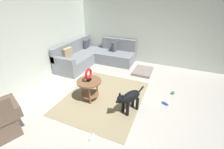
{
  "coord_description": "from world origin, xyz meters",
  "views": [
    {
      "loc": [
        -2.7,
        -0.73,
        2.36
      ],
      "look_at": [
        0.45,
        0.6,
        0.55
      ],
      "focal_mm": 23.87,
      "sensor_mm": 36.0,
      "label": 1
    }
  ],
  "objects_px": {
    "dog_bed_mat": "(143,71)",
    "dog_toy_ball": "(173,93)",
    "dog_toy_bone": "(165,103)",
    "sectional_couch": "(94,57)",
    "dog": "(129,98)",
    "dog_toy_rope": "(92,137)",
    "side_table": "(89,85)",
    "torus_sculpture": "(88,74)"
  },
  "relations": [
    {
      "from": "dog_bed_mat",
      "to": "dog",
      "type": "bearing_deg",
      "value": -176.26
    },
    {
      "from": "dog_toy_ball",
      "to": "dog_toy_rope",
      "type": "relative_size",
      "value": 0.55
    },
    {
      "from": "side_table",
      "to": "dog_toy_bone",
      "type": "xyz_separation_m",
      "value": [
        0.51,
        -1.8,
        -0.39
      ]
    },
    {
      "from": "dog_toy_ball",
      "to": "dog_toy_rope",
      "type": "bearing_deg",
      "value": 147.8
    },
    {
      "from": "torus_sculpture",
      "to": "dog",
      "type": "distance_m",
      "value": 1.11
    },
    {
      "from": "dog_toy_ball",
      "to": "dog_toy_rope",
      "type": "xyz_separation_m",
      "value": [
        -2.1,
        1.32,
        -0.02
      ]
    },
    {
      "from": "torus_sculpture",
      "to": "dog_toy_ball",
      "type": "xyz_separation_m",
      "value": [
        1.05,
        -1.95,
        -0.67
      ]
    },
    {
      "from": "side_table",
      "to": "dog_toy_ball",
      "type": "distance_m",
      "value": 2.25
    },
    {
      "from": "dog_bed_mat",
      "to": "dog_toy_ball",
      "type": "xyz_separation_m",
      "value": [
        -0.97,
        -1.04,
        -0.0
      ]
    },
    {
      "from": "dog_toy_rope",
      "to": "dog",
      "type": "bearing_deg",
      "value": -23.6
    },
    {
      "from": "dog_toy_ball",
      "to": "dog",
      "type": "bearing_deg",
      "value": 141.56
    },
    {
      "from": "sectional_couch",
      "to": "dog_toy_rope",
      "type": "bearing_deg",
      "value": -151.82
    },
    {
      "from": "dog_toy_bone",
      "to": "sectional_couch",
      "type": "bearing_deg",
      "value": 61.61
    },
    {
      "from": "dog_bed_mat",
      "to": "dog_toy_rope",
      "type": "relative_size",
      "value": 5.05
    },
    {
      "from": "dog_bed_mat",
      "to": "dog",
      "type": "xyz_separation_m",
      "value": [
        -2.11,
        -0.14,
        0.33
      ]
    },
    {
      "from": "side_table",
      "to": "dog_toy_bone",
      "type": "relative_size",
      "value": 3.33
    },
    {
      "from": "dog_toy_ball",
      "to": "dog_toy_bone",
      "type": "xyz_separation_m",
      "value": [
        -0.54,
        0.15,
        -0.01
      ]
    },
    {
      "from": "side_table",
      "to": "torus_sculpture",
      "type": "xyz_separation_m",
      "value": [
        0.0,
        -0.0,
        0.29
      ]
    },
    {
      "from": "torus_sculpture",
      "to": "dog",
      "type": "height_order",
      "value": "torus_sculpture"
    },
    {
      "from": "torus_sculpture",
      "to": "dog_bed_mat",
      "type": "bearing_deg",
      "value": -24.33
    },
    {
      "from": "torus_sculpture",
      "to": "dog_toy_rope",
      "type": "relative_size",
      "value": 2.06
    },
    {
      "from": "dog_toy_rope",
      "to": "dog_toy_bone",
      "type": "relative_size",
      "value": 0.88
    },
    {
      "from": "dog_toy_ball",
      "to": "dog_toy_bone",
      "type": "distance_m",
      "value": 0.56
    },
    {
      "from": "sectional_couch",
      "to": "torus_sculpture",
      "type": "xyz_separation_m",
      "value": [
        -2.04,
        -1.02,
        0.42
      ]
    },
    {
      "from": "dog",
      "to": "dog_toy_ball",
      "type": "xyz_separation_m",
      "value": [
        1.13,
        -0.9,
        -0.33
      ]
    },
    {
      "from": "sectional_couch",
      "to": "dog",
      "type": "xyz_separation_m",
      "value": [
        -2.12,
        -2.07,
        0.09
      ]
    },
    {
      "from": "dog",
      "to": "dog_toy_bone",
      "type": "distance_m",
      "value": 1.02
    },
    {
      "from": "sectional_couch",
      "to": "torus_sculpture",
      "type": "height_order",
      "value": "sectional_couch"
    },
    {
      "from": "sectional_couch",
      "to": "side_table",
      "type": "bearing_deg",
      "value": -153.46
    },
    {
      "from": "dog_bed_mat",
      "to": "dog_toy_bone",
      "type": "xyz_separation_m",
      "value": [
        -1.51,
        -0.89,
        -0.01
      ]
    },
    {
      "from": "side_table",
      "to": "dog_bed_mat",
      "type": "distance_m",
      "value": 2.26
    },
    {
      "from": "side_table",
      "to": "dog_toy_bone",
      "type": "height_order",
      "value": "side_table"
    },
    {
      "from": "side_table",
      "to": "dog_toy_ball",
      "type": "relative_size",
      "value": 6.93
    },
    {
      "from": "dog_bed_mat",
      "to": "dog_toy_rope",
      "type": "bearing_deg",
      "value": 174.72
    },
    {
      "from": "side_table",
      "to": "sectional_couch",
      "type": "bearing_deg",
      "value": 26.54
    },
    {
      "from": "dog_toy_bone",
      "to": "dog",
      "type": "bearing_deg",
      "value": 128.42
    },
    {
      "from": "dog",
      "to": "dog_toy_ball",
      "type": "relative_size",
      "value": 8.92
    },
    {
      "from": "dog",
      "to": "side_table",
      "type": "bearing_deg",
      "value": 23.8
    },
    {
      "from": "dog_toy_bone",
      "to": "dog_bed_mat",
      "type": "bearing_deg",
      "value": 30.37
    },
    {
      "from": "sectional_couch",
      "to": "dog_toy_bone",
      "type": "bearing_deg",
      "value": -118.39
    },
    {
      "from": "sectional_couch",
      "to": "dog",
      "type": "height_order",
      "value": "sectional_couch"
    },
    {
      "from": "sectional_couch",
      "to": "dog_bed_mat",
      "type": "bearing_deg",
      "value": -90.36
    }
  ]
}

